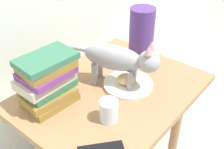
{
  "coord_description": "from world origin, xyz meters",
  "views": [
    {
      "loc": [
        -0.72,
        -0.59,
        1.25
      ],
      "look_at": [
        0.0,
        0.0,
        0.61
      ],
      "focal_mm": 44.1,
      "sensor_mm": 36.0,
      "label": 1
    }
  ],
  "objects_px": {
    "side_table": "(112,103)",
    "candle_jar": "(109,112)",
    "bread_roll": "(126,79)",
    "book_stack": "(47,80)",
    "green_vase": "(141,35)",
    "plate": "(128,84)",
    "cat": "(120,59)"
  },
  "relations": [
    {
      "from": "side_table",
      "to": "candle_jar",
      "type": "height_order",
      "value": "candle_jar"
    },
    {
      "from": "plate",
      "to": "candle_jar",
      "type": "xyz_separation_m",
      "value": [
        -0.21,
        -0.07,
        0.03
      ]
    },
    {
      "from": "plate",
      "to": "book_stack",
      "type": "height_order",
      "value": "book_stack"
    },
    {
      "from": "side_table",
      "to": "plate",
      "type": "height_order",
      "value": "plate"
    },
    {
      "from": "bread_roll",
      "to": "book_stack",
      "type": "relative_size",
      "value": 0.35
    },
    {
      "from": "cat",
      "to": "green_vase",
      "type": "bearing_deg",
      "value": 13.08
    },
    {
      "from": "bread_roll",
      "to": "candle_jar",
      "type": "xyz_separation_m",
      "value": [
        -0.2,
        -0.07,
        -0.0
      ]
    },
    {
      "from": "book_stack",
      "to": "candle_jar",
      "type": "xyz_separation_m",
      "value": [
        0.07,
        -0.25,
        -0.07
      ]
    },
    {
      "from": "side_table",
      "to": "bread_roll",
      "type": "bearing_deg",
      "value": -27.98
    },
    {
      "from": "bread_roll",
      "to": "candle_jar",
      "type": "distance_m",
      "value": 0.22
    },
    {
      "from": "plate",
      "to": "bread_roll",
      "type": "xyz_separation_m",
      "value": [
        -0.01,
        0.0,
        0.03
      ]
    },
    {
      "from": "cat",
      "to": "book_stack",
      "type": "relative_size",
      "value": 2.0
    },
    {
      "from": "bread_roll",
      "to": "candle_jar",
      "type": "height_order",
      "value": "candle_jar"
    },
    {
      "from": "candle_jar",
      "to": "bread_roll",
      "type": "bearing_deg",
      "value": 20.19
    },
    {
      "from": "plate",
      "to": "green_vase",
      "type": "height_order",
      "value": "green_vase"
    },
    {
      "from": "plate",
      "to": "bread_roll",
      "type": "height_order",
      "value": "bread_roll"
    },
    {
      "from": "side_table",
      "to": "book_stack",
      "type": "bearing_deg",
      "value": 146.83
    },
    {
      "from": "bread_roll",
      "to": "candle_jar",
      "type": "bearing_deg",
      "value": -159.81
    },
    {
      "from": "green_vase",
      "to": "candle_jar",
      "type": "xyz_separation_m",
      "value": [
        -0.43,
        -0.16,
        -0.1
      ]
    },
    {
      "from": "plate",
      "to": "bread_roll",
      "type": "distance_m",
      "value": 0.03
    },
    {
      "from": "candle_jar",
      "to": "book_stack",
      "type": "bearing_deg",
      "value": 106.21
    },
    {
      "from": "book_stack",
      "to": "candle_jar",
      "type": "bearing_deg",
      "value": -73.79
    },
    {
      "from": "cat",
      "to": "book_stack",
      "type": "distance_m",
      "value": 0.3
    },
    {
      "from": "bread_roll",
      "to": "green_vase",
      "type": "relative_size",
      "value": 0.3
    },
    {
      "from": "cat",
      "to": "green_vase",
      "type": "relative_size",
      "value": 1.73
    },
    {
      "from": "cat",
      "to": "candle_jar",
      "type": "xyz_separation_m",
      "value": [
        -0.19,
        -0.1,
        -0.09
      ]
    },
    {
      "from": "plate",
      "to": "book_stack",
      "type": "bearing_deg",
      "value": 148.58
    },
    {
      "from": "bread_roll",
      "to": "book_stack",
      "type": "bearing_deg",
      "value": 147.87
    },
    {
      "from": "green_vase",
      "to": "cat",
      "type": "bearing_deg",
      "value": -166.92
    },
    {
      "from": "cat",
      "to": "plate",
      "type": "bearing_deg",
      "value": -56.77
    },
    {
      "from": "plate",
      "to": "green_vase",
      "type": "distance_m",
      "value": 0.26
    },
    {
      "from": "plate",
      "to": "bread_roll",
      "type": "bearing_deg",
      "value": 167.27
    }
  ]
}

